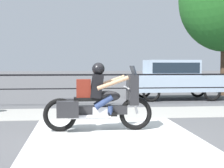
# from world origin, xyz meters

# --- Properties ---
(ground_plane) EXTENTS (120.00, 120.00, 0.00)m
(ground_plane) POSITION_xyz_m (0.00, 0.00, 0.00)
(ground_plane) COLOR #565659
(sidewalk_band) EXTENTS (44.00, 2.40, 0.01)m
(sidewalk_band) POSITION_xyz_m (0.00, 3.40, 0.01)
(sidewalk_band) COLOR #A8A59E
(sidewalk_band) RESTS_ON ground
(crosswalk_band) EXTENTS (3.55, 6.00, 0.01)m
(crosswalk_band) POSITION_xyz_m (-0.03, -0.20, 0.00)
(crosswalk_band) COLOR silver
(crosswalk_band) RESTS_ON ground
(fence_railing) EXTENTS (36.00, 0.05, 1.17)m
(fence_railing) POSITION_xyz_m (0.00, 5.19, 0.92)
(fence_railing) COLOR black
(fence_railing) RESTS_ON ground
(motorcycle) EXTENTS (2.51, 0.76, 1.57)m
(motorcycle) POSITION_xyz_m (-0.30, 0.61, 0.71)
(motorcycle) COLOR black
(motorcycle) RESTS_ON ground
(parked_car) EXTENTS (4.10, 1.80, 1.69)m
(parked_car) POSITION_xyz_m (3.41, 7.10, 0.97)
(parked_car) COLOR #9EB2C6
(parked_car) RESTS_ON ground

